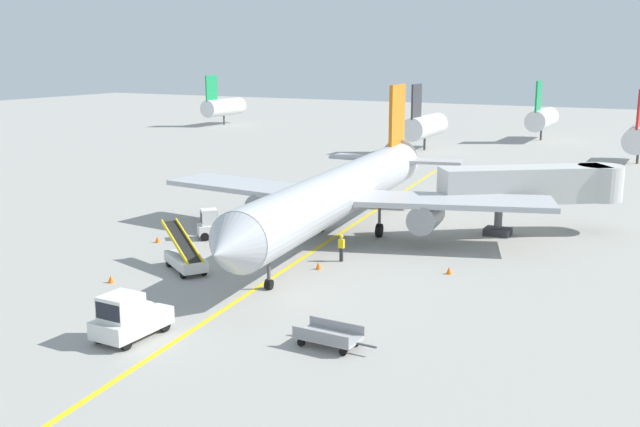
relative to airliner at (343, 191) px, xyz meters
The scene contains 17 objects.
ground_plane 12.76m from the airliner, 80.78° to the right, with size 300.00×300.00×0.00m, color #9E9B93.
taxi_line_yellow 7.91m from the airliner, 89.53° to the right, with size 0.30×80.00×0.01m, color yellow.
airliner is the anchor object (origin of this frame).
jet_bridge 14.26m from the airliner, 33.96° to the left, with size 11.84×9.51×4.85m.
pushback_tug 21.19m from the airliner, 91.54° to the right, with size 2.02×3.66×2.20m.
baggage_tug_near_wing 9.37m from the airliner, 153.22° to the right, with size 2.63×2.60×2.10m.
belt_loader_forward_hold 12.55m from the airliner, 114.03° to the right, with size 4.85×3.82×2.59m.
baggage_cart_loaded 19.55m from the airliner, 65.95° to the right, with size 3.79×1.67×0.94m.
ground_crew_marshaller 6.18m from the airliner, 65.07° to the right, with size 0.36×0.24×1.70m.
safety_cone_nose_left 17.04m from the airliner, 115.53° to the right, with size 0.36×0.36×0.44m, color orange.
safety_cone_nose_right 8.20m from the airliner, 75.27° to the right, with size 0.36×0.36×0.44m, color orange.
safety_cone_wingtip_left 10.77m from the airliner, 26.82° to the right, with size 0.36×0.36×0.44m, color orange.
safety_cone_wingtip_right 13.13m from the airliner, 147.90° to the right, with size 0.36×0.36×0.44m, color orange.
distant_aircraft_far_left 85.24m from the airliner, 130.40° to the left, with size 3.00×10.10×8.80m.
distant_aircraft_mid_left 49.43m from the airliner, 103.25° to the left, with size 3.00×10.10×8.80m.
distant_aircraft_mid_right 66.80m from the airliner, 89.93° to the left, with size 3.00×10.10×8.80m.
distant_aircraft_far_right 50.13m from the airliner, 72.69° to the left, with size 3.00×10.10×8.80m.
Camera 1 is at (19.80, -32.93, 12.72)m, focal length 41.58 mm.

